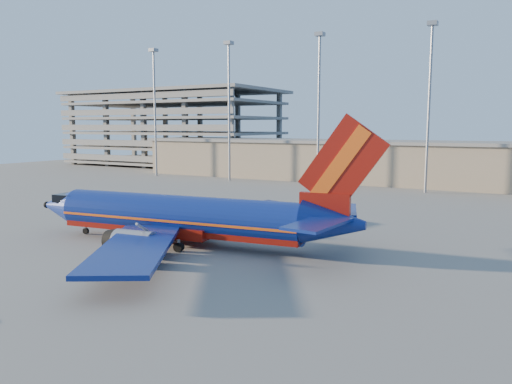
# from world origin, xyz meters

# --- Properties ---
(ground) EXTENTS (220.00, 220.00, 0.00)m
(ground) POSITION_xyz_m (0.00, 0.00, 0.00)
(ground) COLOR slate
(ground) RESTS_ON ground
(terminal_building) EXTENTS (122.00, 16.00, 8.50)m
(terminal_building) POSITION_xyz_m (10.00, 58.00, 4.32)
(terminal_building) COLOR gray
(terminal_building) RESTS_ON ground
(parking_garage) EXTENTS (62.00, 32.00, 21.40)m
(parking_garage) POSITION_xyz_m (-62.00, 74.05, 11.73)
(parking_garage) COLOR slate
(parking_garage) RESTS_ON ground
(light_mast_row) EXTENTS (101.60, 1.60, 28.65)m
(light_mast_row) POSITION_xyz_m (5.00, 46.00, 17.55)
(light_mast_row) COLOR gray
(light_mast_row) RESTS_ON ground
(aircraft_main) EXTENTS (36.82, 35.24, 12.49)m
(aircraft_main) POSITION_xyz_m (2.35, -4.74, 2.67)
(aircraft_main) COLOR navy
(aircraft_main) RESTS_ON ground
(baggage_tug) EXTENTS (2.36, 1.64, 1.58)m
(baggage_tug) POSITION_xyz_m (2.40, -12.94, 0.82)
(baggage_tug) COLOR yellow
(baggage_tug) RESTS_ON ground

